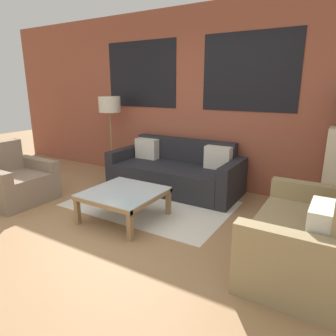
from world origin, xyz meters
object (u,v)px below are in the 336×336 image
object	(u,v)px
couch_dark	(175,172)
settee_vintage	(305,237)
floor_lamp	(110,108)
coffee_table	(124,195)
armchair_corner	(16,182)

from	to	relation	value
couch_dark	settee_vintage	world-z (taller)	settee_vintage
floor_lamp	settee_vintage	bearing A→B (deg)	-21.30
couch_dark	floor_lamp	distance (m)	1.67
settee_vintage	floor_lamp	bearing A→B (deg)	158.70
couch_dark	settee_vintage	bearing A→B (deg)	-31.82
settee_vintage	floor_lamp	world-z (taller)	floor_lamp
couch_dark	coffee_table	bearing A→B (deg)	-89.54
settee_vintage	coffee_table	xyz separation A→B (m)	(-2.06, -0.02, 0.00)
couch_dark	armchair_corner	xyz separation A→B (m)	(-1.71, -1.61, -0.00)
floor_lamp	coffee_table	bearing A→B (deg)	-44.61
settee_vintage	armchair_corner	distance (m)	3.79
armchair_corner	coffee_table	size ratio (longest dim) A/B	0.98
coffee_table	floor_lamp	bearing A→B (deg)	135.39
couch_dark	armchair_corner	bearing A→B (deg)	-136.63
couch_dark	settee_vintage	xyz separation A→B (m)	(2.07, -1.28, 0.03)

